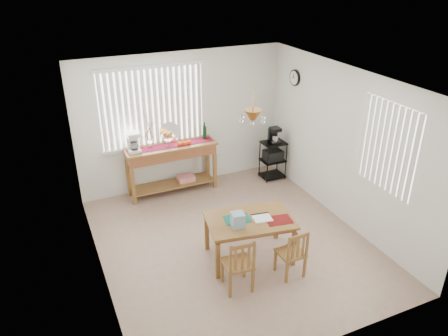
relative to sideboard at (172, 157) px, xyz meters
name	(u,v)px	position (x,y,z in m)	size (l,w,h in m)	color
ground	(232,243)	(0.32, -1.99, -0.72)	(4.00, 4.50, 0.01)	tan
room_shell	(233,144)	(0.32, -1.98, 0.97)	(4.20, 4.70, 2.70)	white
sideboard	(172,157)	(0.00, 0.00, 0.00)	(1.70, 0.48, 0.96)	olive
sideboard_items	(156,140)	(-0.28, 0.02, 0.39)	(1.61, 0.41, 0.73)	maroon
wire_cart	(273,157)	(2.02, -0.27, -0.25)	(0.46, 0.37, 0.78)	black
cart_items	(274,135)	(2.02, -0.26, 0.21)	(0.18, 0.22, 0.32)	black
dining_table	(250,224)	(0.39, -2.42, -0.13)	(1.35, 0.99, 0.66)	olive
table_items	(244,220)	(0.25, -2.50, 0.03)	(0.95, 0.59, 0.21)	#126750
chair_left	(239,265)	(-0.06, -2.98, -0.32)	(0.41, 0.41, 0.82)	olive
chair_right	(292,254)	(0.74, -3.03, -0.35)	(0.36, 0.36, 0.75)	olive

